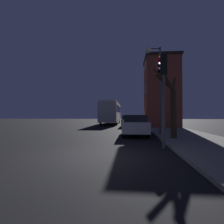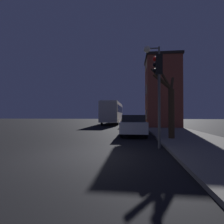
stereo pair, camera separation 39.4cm
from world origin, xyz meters
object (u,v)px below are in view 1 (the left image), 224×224
streetlamp (154,69)px  bare_tree (172,105)px  traffic_light (163,81)px  car_mid_lane (129,121)px  bus (111,111)px  car_near_lane (135,125)px

streetlamp → bare_tree: streetlamp is taller
traffic_light → car_mid_lane: (-1.55, 13.92, -2.30)m
bus → car_mid_lane: bus is taller
streetlamp → bare_tree: bearing=-75.8°
bare_tree → traffic_light: bearing=-110.9°
bus → car_near_lane: size_ratio=2.52×
bare_tree → car_mid_lane: size_ratio=1.02×
streetlamp → bare_tree: size_ratio=1.54×
traffic_light → bare_tree: (1.05, 2.74, -0.91)m
car_mid_lane → streetlamp: bearing=-77.3°
traffic_light → bare_tree: size_ratio=0.98×
streetlamp → bus: bearing=107.7°
car_mid_lane → traffic_light: bearing=-83.7°
bus → car_near_lane: bearing=-77.8°
bare_tree → streetlamp: bearing=104.2°
car_near_lane → streetlamp: bearing=19.5°
car_near_lane → bare_tree: bearing=-45.0°
streetlamp → traffic_light: bearing=-93.9°
streetlamp → bare_tree: 4.02m
traffic_light → car_near_lane: size_ratio=0.95×
streetlamp → bus: (-4.87, 15.22, -2.97)m
traffic_light → car_mid_lane: traffic_light is taller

